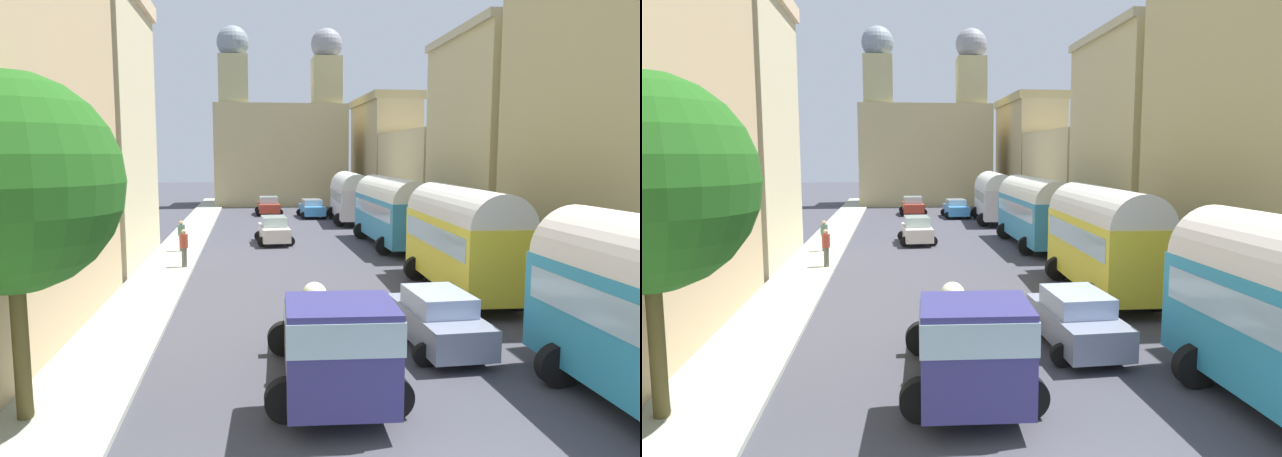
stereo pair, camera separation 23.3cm
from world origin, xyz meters
TOP-DOWN VIEW (x-y plane):
  - ground_plane at (0.00, 27.00)m, footprint 154.00×154.00m
  - sidewalk_left at (-7.25, 27.00)m, footprint 2.50×70.00m
  - sidewalk_right at (7.25, 27.00)m, footprint 2.50×70.00m
  - building_left_2 at (-10.79, 22.27)m, footprint 5.03×9.25m
  - building_right_1 at (11.39, 14.46)m, footprint 5.79×10.66m
  - building_right_2 at (10.70, 25.94)m, footprint 4.83×10.49m
  - building_right_3 at (11.21, 38.72)m, footprint 5.42×14.21m
  - building_right_4 at (10.73, 53.14)m, footprint 4.90×13.75m
  - distant_church at (0.00, 54.64)m, footprint 13.48×7.60m
  - parked_bus_1 at (4.66, 14.06)m, footprint 3.35×8.22m
  - parked_bus_2 at (4.82, 25.79)m, footprint 3.30×9.73m
  - parked_bus_3 at (4.53, 37.62)m, footprint 3.48×8.22m
  - cargo_truck_0 at (-1.60, 5.15)m, footprint 3.24×6.67m
  - car_0 at (-1.92, 27.56)m, footprint 2.33×4.10m
  - car_1 at (-1.65, 44.31)m, footprint 2.42×4.14m
  - car_2 at (1.75, 8.08)m, footprint 2.40×4.28m
  - car_3 at (1.91, 41.58)m, footprint 2.44×4.29m
  - pedestrian_0 at (-7.02, 24.60)m, footprint 0.42×0.42m
  - pedestrian_1 at (-6.41, 20.08)m, footprint 0.52×0.52m
  - roadside_tree_0 at (-7.90, 4.64)m, footprint 4.25×4.25m

SIDE VIEW (x-z plane):
  - ground_plane at x=0.00m, z-range 0.00..0.00m
  - sidewalk_left at x=-7.25m, z-range 0.00..0.14m
  - sidewalk_right at x=7.25m, z-range 0.00..0.14m
  - car_3 at x=1.91m, z-range 0.01..1.54m
  - car_1 at x=-1.65m, z-range 0.00..1.59m
  - car_2 at x=1.75m, z-range 0.00..1.61m
  - car_0 at x=-1.92m, z-range 0.00..1.63m
  - pedestrian_0 at x=-7.02m, z-range 0.12..1.91m
  - pedestrian_1 at x=-6.41m, z-range 0.13..2.03m
  - cargo_truck_0 at x=-1.60m, z-range 0.06..2.53m
  - parked_bus_3 at x=4.53m, z-range 0.19..4.10m
  - parked_bus_2 at x=4.82m, z-range 0.22..4.22m
  - parked_bus_1 at x=4.66m, z-range 0.23..4.35m
  - building_right_3 at x=11.21m, z-range 0.00..7.18m
  - roadside_tree_0 at x=-7.90m, z-range 1.34..8.28m
  - building_right_4 at x=10.73m, z-range 0.04..11.24m
  - distant_church at x=0.00m, z-range -2.84..15.12m
  - building_right_2 at x=10.70m, z-range 0.02..12.39m
  - building_right_1 at x=11.39m, z-range 0.00..12.52m
  - building_left_2 at x=-10.79m, z-range 0.04..13.28m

